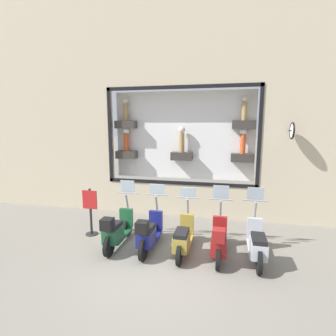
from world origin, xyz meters
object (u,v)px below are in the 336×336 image
scooter_silver_0 (257,244)px  scooter_olive_2 (183,238)px  scooter_red_1 (219,240)px  shop_sign_post (90,211)px  scooter_navy_3 (149,233)px  scooter_green_4 (117,230)px

scooter_silver_0 → scooter_olive_2: 1.77m
scooter_red_1 → shop_sign_post: (0.63, 3.75, 0.26)m
scooter_red_1 → shop_sign_post: scooter_red_1 is taller
scooter_red_1 → scooter_navy_3: scooter_red_1 is taller
scooter_silver_0 → scooter_red_1: bearing=94.2°
scooter_olive_2 → shop_sign_post: (0.57, 2.86, 0.31)m
scooter_navy_3 → scooter_green_4: size_ratio=1.00×
scooter_silver_0 → scooter_olive_2: bearing=90.2°
scooter_green_4 → scooter_olive_2: bearing=-88.4°
scooter_red_1 → scooter_navy_3: 1.77m
scooter_olive_2 → shop_sign_post: scooter_olive_2 is taller
scooter_silver_0 → shop_sign_post: (0.56, 4.63, 0.29)m
scooter_silver_0 → scooter_red_1: 0.89m
scooter_red_1 → shop_sign_post: size_ratio=1.29×
scooter_silver_0 → scooter_navy_3: scooter_silver_0 is taller
scooter_olive_2 → scooter_green_4: scooter_green_4 is taller
scooter_navy_3 → scooter_olive_2: bearing=-86.7°
scooter_olive_2 → shop_sign_post: 2.93m
scooter_green_4 → shop_sign_post: size_ratio=1.29×
scooter_silver_0 → scooter_navy_3: 2.66m
scooter_silver_0 → scooter_green_4: 3.54m
scooter_olive_2 → scooter_green_4: size_ratio=0.99×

